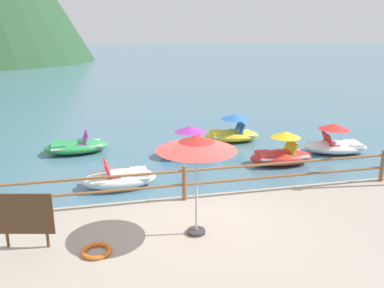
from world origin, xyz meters
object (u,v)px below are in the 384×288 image
Objects in this scene: pedal_boat_6 at (188,146)px; beach_umbrella at (197,144)px; pedal_boat_2 at (232,132)px; life_ring at (96,251)px; pedal_boat_1 at (281,154)px; pedal_boat_0 at (76,146)px; pedal_boat_4 at (120,178)px; pedal_boat_5 at (336,144)px; sign_board at (24,215)px.

beach_umbrella is at bearing -100.99° from pedal_boat_6.
pedal_boat_6 is at bearing -143.89° from pedal_boat_2.
pedal_boat_1 reaches higher than life_ring.
pedal_boat_1 is at bearing -23.50° from pedal_boat_0.
pedal_boat_1 is 0.96× the size of pedal_boat_2.
pedal_boat_4 is 0.92× the size of pedal_boat_6.
pedal_boat_4 is 0.86× the size of pedal_boat_5.
pedal_boat_1 is at bearing 8.26° from pedal_boat_4.
pedal_boat_1 is (4.38, 4.95, -2.05)m from beach_umbrella.
pedal_boat_4 reaches higher than pedal_boat_0.
sign_board is at bearing -118.06° from pedal_boat_4.
pedal_boat_0 is 1.04× the size of pedal_boat_2.
pedal_boat_1 is at bearing 30.89° from sign_board.
pedal_boat_6 is (3.44, 6.99, -0.04)m from life_ring.
pedal_boat_6 is (1.29, 6.66, -2.04)m from beach_umbrella.
sign_board is 10.91m from pedal_boat_2.
pedal_boat_1 is 5.89m from pedal_boat_4.
pedal_boat_0 is at bearing 85.90° from sign_board.
pedal_boat_6 is at bearing 171.34° from pedal_boat_5.
pedal_boat_6 is (-5.80, 0.88, 0.02)m from pedal_boat_5.
pedal_boat_5 reaches higher than pedal_boat_0.
sign_board is at bearing 176.35° from beach_umbrella.
sign_board is 9.23m from pedal_boat_1.
beach_umbrella is 3.67× the size of life_ring.
pedal_boat_1 reaches higher than pedal_boat_5.
sign_board is at bearing -149.11° from pedal_boat_1.
sign_board is 0.47× the size of pedal_boat_6.
pedal_boat_2 is 0.92× the size of pedal_boat_5.
pedal_boat_1 is at bearing 48.46° from beach_umbrella.
sign_board is at bearing -152.38° from pedal_boat_5.
pedal_boat_2 is 6.69m from pedal_boat_4.
pedal_boat_0 is at bearing 109.91° from beach_umbrella.
pedal_boat_1 reaches higher than pedal_boat_2.
beach_umbrella is at bearing 8.86° from life_ring.
pedal_boat_4 is 8.71m from pedal_boat_5.
pedal_boat_0 is at bearing 160.79° from pedal_boat_6.
sign_board is 0.50× the size of pedal_boat_1.
pedal_boat_1 is at bearing -78.43° from pedal_boat_2.
beach_umbrella is 0.83× the size of pedal_boat_5.
pedal_boat_2 is at bearing 48.66° from sign_board.
pedal_boat_0 is (-0.80, 8.47, -0.18)m from life_ring.
pedal_boat_2 is (3.68, 8.40, -2.05)m from beach_umbrella.
sign_board is 3.76m from beach_umbrella.
pedal_boat_0 is 1.01× the size of pedal_boat_6.
pedal_boat_2 is at bearing 142.50° from pedal_boat_5.
life_ring is 4.49m from pedal_boat_4.
beach_umbrella is at bearing -3.65° from sign_board.
beach_umbrella is at bearing -131.54° from pedal_boat_1.
life_ring is (1.37, -0.56, -0.68)m from sign_board.
pedal_boat_2 reaches higher than pedal_boat_4.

